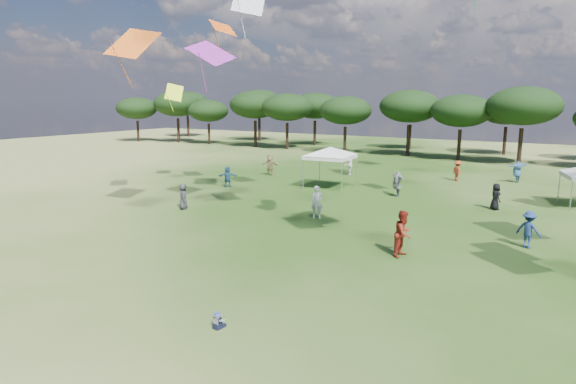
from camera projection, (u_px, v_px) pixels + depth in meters
name	position (u px, v px, depth m)	size (l,w,h in m)	color
ground	(169.00, 362.00, 11.87)	(140.00, 140.00, 0.00)	#2B4D17
tree_line	(517.00, 108.00, 49.43)	(108.78, 17.63, 7.77)	black
tent_left	(330.00, 149.00, 34.39)	(6.24, 6.24, 3.30)	gray
toddler	(218.00, 321.00, 13.58)	(0.34, 0.38, 0.50)	black
festival_crowd	(416.00, 185.00, 31.16)	(29.51, 23.34, 1.92)	#504F55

